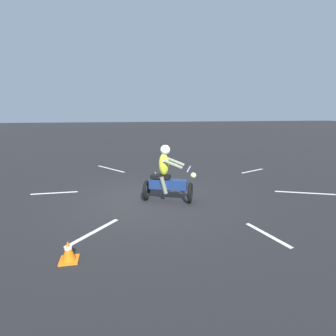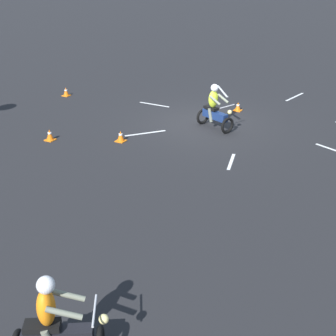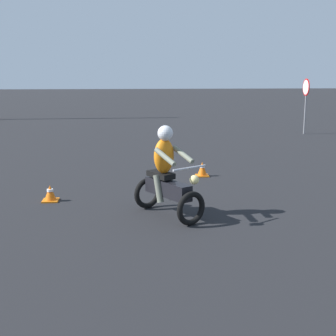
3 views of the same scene
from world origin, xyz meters
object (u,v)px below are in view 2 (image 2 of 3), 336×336
motorcycle_rider_foreground (215,109)px  motorcycle_rider_background (54,326)px  traffic_cone_near_left (66,92)px  traffic_cone_far_center (238,107)px  traffic_cone_near_right (121,136)px  traffic_cone_far_right (50,135)px

motorcycle_rider_foreground → motorcycle_rider_background: 11.39m
motorcycle_rider_background → traffic_cone_near_left: bearing=-172.9°
motorcycle_rider_foreground → traffic_cone_far_center: (-0.01, -2.40, -0.56)m
motorcycle_rider_foreground → traffic_cone_near_right: size_ratio=4.40×
motorcycle_rider_foreground → traffic_cone_near_left: 7.65m
motorcycle_rider_background → traffic_cone_near_left: (9.83, -11.84, -0.54)m
motorcycle_rider_background → traffic_cone_far_center: motorcycle_rider_background is taller
traffic_cone_far_right → traffic_cone_far_center: traffic_cone_far_right is taller
motorcycle_rider_foreground → traffic_cone_far_right: 5.95m
motorcycle_rider_background → traffic_cone_far_center: bearing=156.7°
motorcycle_rider_background → traffic_cone_far_right: 9.93m
traffic_cone_near_right → traffic_cone_near_left: bearing=-32.9°
traffic_cone_near_left → motorcycle_rider_foreground: bearing=174.9°
motorcycle_rider_background → traffic_cone_far_right: motorcycle_rider_background is taller
motorcycle_rider_background → traffic_cone_far_right: size_ratio=4.17×
traffic_cone_near_right → traffic_cone_far_right: size_ratio=0.95×
motorcycle_rider_background → traffic_cone_near_right: bearing=175.7°
motorcycle_rider_foreground → motorcycle_rider_background: size_ratio=1.00×
motorcycle_rider_foreground → traffic_cone_far_center: motorcycle_rider_foreground is taller
motorcycle_rider_foreground → traffic_cone_far_center: bearing=-157.9°
motorcycle_rider_background → motorcycle_rider_foreground: bearing=158.7°
motorcycle_rider_foreground → traffic_cone_far_right: bearing=-26.9°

